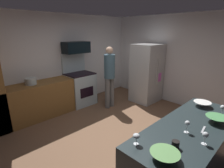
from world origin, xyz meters
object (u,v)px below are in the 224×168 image
at_px(mixing_bowl_large, 165,156).
at_px(stock_pot, 31,81).
at_px(oven_range, 80,87).
at_px(mug_coffee, 175,144).
at_px(microwave, 76,47).
at_px(wine_glass_extra, 187,124).
at_px(wine_glass_far, 136,137).
at_px(person_cook, 110,74).
at_px(wine_glass_mid, 223,108).
at_px(refrigerator, 147,73).
at_px(mixing_bowl_small, 202,104).
at_px(wine_glass_near, 205,136).
at_px(mixing_bowl_prep, 217,120).

bearing_deg(mixing_bowl_large, stock_pot, 89.77).
bearing_deg(oven_range, mug_coffee, -107.92).
relative_size(microwave, mixing_bowl_large, 2.47).
bearing_deg(microwave, wine_glass_extra, -101.92).
distance_m(wine_glass_far, stock_pot, 3.20).
height_order(person_cook, wine_glass_mid, person_cook).
bearing_deg(refrigerator, microwave, 141.80).
xyz_separation_m(microwave, refrigerator, (1.64, -1.29, -0.80)).
distance_m(person_cook, wine_glass_mid, 2.90).
relative_size(mixing_bowl_small, wine_glass_near, 1.78).
bearing_deg(wine_glass_near, mixing_bowl_large, 160.72).
xyz_separation_m(person_cook, mixing_bowl_small, (-0.24, -2.54, -0.03)).
bearing_deg(refrigerator, mug_coffee, -140.15).
distance_m(microwave, person_cook, 1.22).
bearing_deg(mixing_bowl_small, refrigerator, 56.25).
bearing_deg(wine_glass_far, wine_glass_near, -44.25).
distance_m(mixing_bowl_prep, mug_coffee, 0.94).
bearing_deg(wine_glass_mid, microwave, 91.48).
height_order(person_cook, mixing_bowl_prep, person_cook).
height_order(microwave, mug_coffee, microwave).
bearing_deg(mixing_bowl_large, refrigerator, 37.60).
distance_m(wine_glass_mid, mug_coffee, 1.25).
bearing_deg(person_cook, mixing_bowl_small, -95.46).
relative_size(microwave, wine_glass_extra, 4.51).
height_order(microwave, wine_glass_extra, microwave).
xyz_separation_m(mixing_bowl_prep, wine_glass_far, (-1.19, 0.48, 0.05)).
xyz_separation_m(refrigerator, wine_glass_near, (-2.49, -2.53, 0.13)).
bearing_deg(oven_range, wine_glass_extra, -102.20).
distance_m(microwave, wine_glass_extra, 3.71).
distance_m(person_cook, mixing_bowl_small, 2.55).
height_order(mixing_bowl_small, wine_glass_far, wine_glass_far).
bearing_deg(refrigerator, wine_glass_far, -146.89).
bearing_deg(wine_glass_near, microwave, 77.47).
bearing_deg(wine_glass_far, stock_pot, 89.53).
relative_size(wine_glass_mid, mug_coffee, 1.97).
relative_size(mixing_bowl_small, wine_glass_extra, 1.71).
bearing_deg(mug_coffee, wine_glass_far, 127.26).
bearing_deg(stock_pot, mixing_bowl_small, -64.31).
height_order(mixing_bowl_prep, wine_glass_extra, wine_glass_extra).
xyz_separation_m(person_cook, mug_coffee, (-1.61, -2.75, -0.03)).
height_order(mixing_bowl_prep, wine_glass_far, wine_glass_far).
distance_m(oven_range, wine_glass_near, 3.86).
bearing_deg(person_cook, refrigerator, -19.83).
distance_m(person_cook, mixing_bowl_prep, 2.97).
distance_m(wine_glass_mid, wine_glass_far, 1.57).
relative_size(oven_range, stock_pot, 5.81).
relative_size(microwave, mixing_bowl_small, 2.64).
distance_m(mixing_bowl_large, wine_glass_far, 0.35).
bearing_deg(refrigerator, person_cook, 160.17).
height_order(mixing_bowl_large, wine_glass_far, wine_glass_far).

